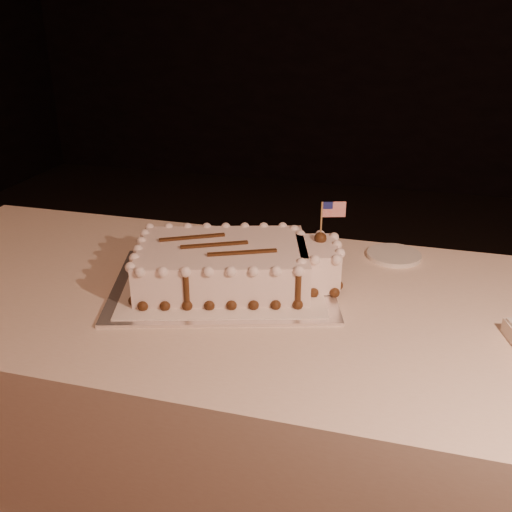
% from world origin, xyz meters
% --- Properties ---
extents(banquet_table, '(2.40, 0.80, 0.75)m').
position_xyz_m(banquet_table, '(0.00, 0.60, 0.38)').
color(banquet_table, beige).
rests_on(banquet_table, ground).
extents(cake_board, '(0.60, 0.51, 0.01)m').
position_xyz_m(cake_board, '(-0.32, 0.63, 0.75)').
color(cake_board, white).
rests_on(cake_board, banquet_table).
extents(doily, '(0.54, 0.46, 0.00)m').
position_xyz_m(doily, '(-0.32, 0.63, 0.76)').
color(doily, white).
rests_on(doily, cake_board).
extents(sheet_cake, '(0.50, 0.36, 0.19)m').
position_xyz_m(sheet_cake, '(-0.29, 0.64, 0.81)').
color(sheet_cake, white).
rests_on(sheet_cake, doily).
extents(side_plate, '(0.14, 0.14, 0.01)m').
position_xyz_m(side_plate, '(0.07, 0.91, 0.76)').
color(side_plate, white).
rests_on(side_plate, banquet_table).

